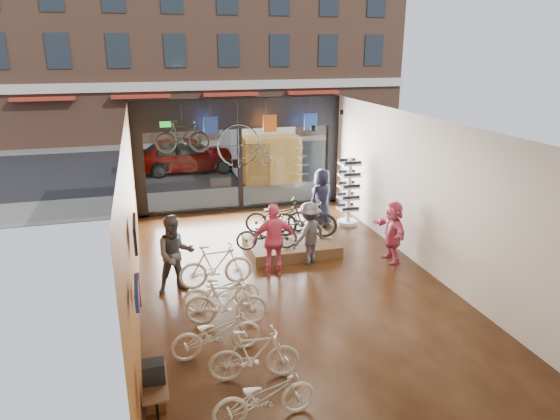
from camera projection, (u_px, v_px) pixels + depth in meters
name	position (u px, v px, depth m)	size (l,w,h in m)	color
ground_plane	(290.00, 283.00, 11.99)	(7.00, 12.00, 0.04)	black
ceiling	(291.00, 123.00, 10.80)	(7.00, 12.00, 0.04)	black
wall_left	(131.00, 221.00, 10.49)	(0.04, 12.00, 3.80)	#B25B27
wall_right	(427.00, 195.00, 12.29)	(0.04, 12.00, 3.80)	beige
wall_back	(437.00, 356.00, 5.88)	(7.00, 0.04, 3.80)	beige
storefront	(240.00, 155.00, 16.89)	(7.00, 0.26, 3.80)	black
exit_sign	(165.00, 124.00, 15.81)	(0.35, 0.06, 0.18)	#198C26
street_road	(207.00, 157.00, 25.72)	(30.00, 18.00, 0.02)	black
sidewalk_near	(235.00, 197.00, 18.56)	(30.00, 2.40, 0.12)	slate
sidewalk_far	(198.00, 142.00, 29.36)	(30.00, 2.00, 0.12)	slate
opposite_building	(187.00, 19.00, 29.50)	(26.00, 5.00, 14.00)	brown
street_car	(186.00, 154.00, 22.39)	(1.90, 4.72, 1.61)	gray
box_truck	(259.00, 141.00, 22.08)	(2.42, 7.26, 2.86)	silver
floor_bike_0	(264.00, 396.00, 7.42)	(0.56, 1.62, 0.85)	beige
floor_bike_1	(254.00, 355.00, 8.34)	(0.44, 1.56, 0.94)	beige
floor_bike_2	(216.00, 333.00, 9.04)	(0.58, 1.66, 0.87)	beige
floor_bike_3	(226.00, 302.00, 10.00)	(0.48, 1.70, 1.02)	beige
floor_bike_4	(221.00, 291.00, 10.62)	(0.57, 1.65, 0.87)	beige
floor_bike_5	(216.00, 266.00, 11.63)	(0.49, 1.75, 1.05)	beige
display_platform	(291.00, 245.00, 13.82)	(2.40, 1.80, 0.30)	brown
display_bike_left	(267.00, 234.00, 13.04)	(0.56, 1.61, 0.85)	black
display_bike_mid	(305.00, 219.00, 13.84)	(0.51, 1.82, 1.09)	black
display_bike_right	(277.00, 216.00, 14.23)	(0.64, 1.83, 0.96)	black
customer_1	(175.00, 255.00, 11.25)	(0.89, 0.70, 1.84)	#3F3F44
customer_2	(274.00, 240.00, 12.10)	(1.08, 0.45, 1.84)	#CC4C72
customer_3	(309.00, 233.00, 12.80)	(1.07, 0.61, 1.65)	#3F3F44
customer_4	(322.00, 198.00, 15.55)	(0.89, 0.58, 1.82)	#161C33
customer_5	(392.00, 231.00, 12.96)	(1.51, 0.48, 1.63)	#CC4C72
sunglasses_rack	(349.00, 192.00, 15.61)	(0.62, 0.51, 2.11)	white
wall_merch	(143.00, 331.00, 7.51)	(0.40, 2.40, 2.60)	navy
penny_farthing	(247.00, 146.00, 15.18)	(1.63, 0.06, 1.30)	black
hung_bike	(182.00, 136.00, 14.41)	(0.45, 1.58, 0.95)	black
jersey_left	(211.00, 126.00, 15.53)	(0.45, 0.03, 0.55)	#1E3F99
jersey_mid	(270.00, 123.00, 16.01)	(0.45, 0.03, 0.55)	#CC5919
jersey_right	(311.00, 122.00, 16.37)	(0.45, 0.03, 0.55)	#1E3F99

